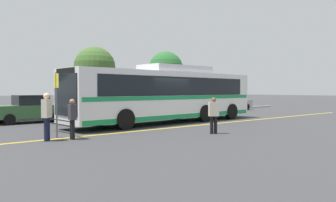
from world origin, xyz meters
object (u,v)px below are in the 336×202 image
parked_car_2 (111,107)px  parked_car_3 (181,104)px  pedestrian_2 (214,113)px  transit_bus (168,94)px  pedestrian_0 (72,117)px  bus_stop_sign (56,97)px  tree_1 (95,67)px  tree_2 (166,69)px  pedestrian_1 (47,113)px  parked_car_1 (29,109)px  parked_car_4 (232,102)px

parked_car_2 → parked_car_3: size_ratio=0.91×
pedestrian_2 → transit_bus: bearing=-77.8°
pedestrian_0 → bus_stop_sign: bearing=26.7°
pedestrian_2 → pedestrian_0: bearing=6.8°
parked_car_3 → tree_1: 7.66m
transit_bus → tree_2: bearing=-42.1°
pedestrian_0 → tree_2: (15.93, 13.83, 3.19)m
tree_1 → tree_2: tree_2 is taller
pedestrian_1 → tree_2: 21.83m
parked_car_1 → pedestrian_1: (-1.69, -7.67, 0.23)m
pedestrian_2 → tree_2: tree_2 is taller
parked_car_2 → tree_1: size_ratio=0.73×
parked_car_4 → bus_stop_sign: bearing=113.2°
transit_bus → bus_stop_sign: (-7.29, -1.89, -0.05)m
pedestrian_2 → bus_stop_sign: (-5.61, 3.18, 0.74)m
transit_bus → parked_car_4: size_ratio=3.12×
parked_car_2 → bus_stop_sign: bearing=137.2°
parked_car_3 → bus_stop_sign: (-13.07, -7.25, 0.91)m
pedestrian_0 → pedestrian_1: (-0.88, 0.23, 0.15)m
pedestrian_2 → tree_1: (2.07, 14.94, 2.86)m
pedestrian_1 → pedestrian_0: bearing=-58.8°
bus_stop_sign → pedestrian_2: bearing=-122.9°
parked_car_3 → pedestrian_1: (-13.67, -7.85, 0.31)m
parked_car_1 → pedestrian_2: 11.20m
parked_car_3 → tree_2: size_ratio=0.74×
parked_car_4 → tree_2: bearing=33.2°
pedestrian_2 → parked_car_1: bearing=-35.7°
parked_car_3 → parked_car_4: bearing=-87.6°
parked_car_3 → bus_stop_sign: bus_stop_sign is taller
transit_bus → tree_2: (8.92, 11.12, 2.39)m
parked_car_3 → parked_car_2: bearing=93.1°
parked_car_4 → tree_1: size_ratio=0.77×
parked_car_1 → parked_car_2: bearing=-88.1°
pedestrian_2 → bus_stop_sign: 6.49m
pedestrian_0 → pedestrian_1: bearing=83.0°
parked_car_3 → bus_stop_sign: bearing=121.5°
pedestrian_0 → bus_stop_sign: bus_stop_sign is taller
parked_car_2 → pedestrian_0: pedestrian_0 is taller
tree_2 → pedestrian_0: bearing=-139.0°
transit_bus → parked_car_1: bearing=46.7°
parked_car_3 → pedestrian_1: 15.77m
pedestrian_1 → bus_stop_sign: 1.04m
parked_car_1 → pedestrian_2: bearing=-155.4°
tree_1 → parked_car_4: bearing=-20.8°
parked_car_4 → pedestrian_2: (-13.98, -10.43, 0.15)m
tree_1 → transit_bus: bearing=-92.3°
parked_car_2 → transit_bus: bearing=-172.2°
pedestrian_2 → pedestrian_1: bearing=8.0°
pedestrian_1 → tree_1: tree_1 is taller
parked_car_3 → pedestrian_1: size_ratio=2.43×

